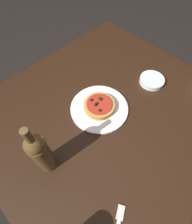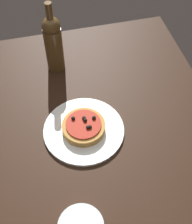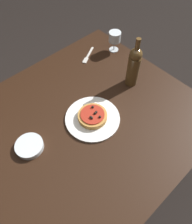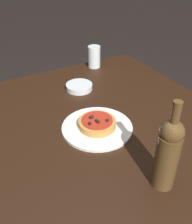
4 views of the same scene
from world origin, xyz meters
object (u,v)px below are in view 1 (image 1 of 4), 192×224
at_px(pizza, 99,106).
at_px(wine_bottle, 41,153).
at_px(side_bowl, 152,80).
at_px(dining_table, 106,118).
at_px(dinner_plate, 99,108).

distance_m(pizza, wine_bottle, 0.37).
relative_size(wine_bottle, side_bowl, 2.27).
bearing_deg(side_bowl, dining_table, 170.73).
distance_m(dinner_plate, pizza, 0.02).
height_order(dining_table, pizza, pizza).
bearing_deg(dinner_plate, pizza, 127.42).
distance_m(wine_bottle, side_bowl, 0.71).
distance_m(dining_table, side_bowl, 0.34).
relative_size(dining_table, wine_bottle, 3.88).
height_order(dinner_plate, pizza, pizza).
relative_size(dinner_plate, pizza, 1.89).
bearing_deg(dinner_plate, wine_bottle, -173.12).
bearing_deg(wine_bottle, dinner_plate, 6.88).
relative_size(dining_table, side_bowl, 8.81).
bearing_deg(wine_bottle, dining_table, 1.76).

